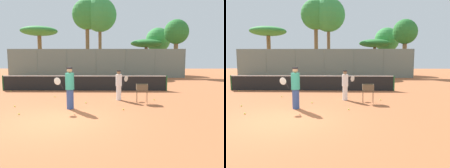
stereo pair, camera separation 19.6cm
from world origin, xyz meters
TOP-DOWN VIEW (x-y plane):
  - ground_plane at (0.00, 0.00)m, footprint 80.00×80.00m
  - tennis_net at (0.00, 7.55)m, footprint 11.69×0.10m
  - back_fence at (0.00, 17.66)m, footprint 20.64×0.08m
  - tree_0 at (8.26, 23.51)m, footprint 3.43×3.43m
  - tree_1 at (6.27, 21.16)m, footprint 4.08×4.08m
  - tree_2 at (-8.32, 23.03)m, footprint 5.03×5.03m
  - tree_3 at (0.16, 22.29)m, footprint 4.50×4.50m
  - tree_4 at (-1.52, 22.17)m, footprint 4.00×4.00m
  - tree_5 at (9.64, 19.33)m, footprint 2.96×2.96m
  - player_white_outfit at (0.11, 1.94)m, footprint 0.85×0.60m
  - player_red_cap at (2.37, 4.07)m, footprint 0.75×0.62m
  - ball_cart at (3.52, 3.28)m, footprint 0.56×0.41m
  - tennis_ball_0 at (-1.39, 4.89)m, footprint 0.07×0.07m
  - tennis_ball_1 at (4.29, 4.04)m, footprint 0.07×0.07m
  - tennis_ball_2 at (-1.76, 0.87)m, footprint 0.07×0.07m
  - tennis_ball_4 at (-5.00, 7.00)m, footprint 0.07×0.07m
  - tennis_ball_6 at (2.51, 1.74)m, footprint 0.07×0.07m
  - tennis_ball_7 at (0.66, 3.16)m, footprint 0.07×0.07m
  - tennis_ball_8 at (-2.59, 2.32)m, footprint 0.07×0.07m
  - parked_car at (4.89, 22.07)m, footprint 4.20×1.70m

SIDE VIEW (x-z plane):
  - ground_plane at x=0.00m, z-range 0.00..0.00m
  - tennis_ball_0 at x=-1.39m, z-range 0.00..0.07m
  - tennis_ball_1 at x=4.29m, z-range 0.00..0.07m
  - tennis_ball_2 at x=-1.76m, z-range 0.00..0.07m
  - tennis_ball_4 at x=-5.00m, z-range 0.00..0.07m
  - tennis_ball_6 at x=2.51m, z-range 0.00..0.07m
  - tennis_ball_7 at x=0.66m, z-range 0.00..0.07m
  - tennis_ball_8 at x=-2.59m, z-range 0.00..0.07m
  - tennis_net at x=0.00m, z-range 0.02..1.09m
  - parked_car at x=4.89m, z-range -0.14..1.46m
  - ball_cart at x=3.52m, z-range 0.25..1.23m
  - player_red_cap at x=2.37m, z-range 0.03..1.66m
  - player_white_outfit at x=0.11m, z-range 0.03..1.92m
  - back_fence at x=0.00m, z-range 0.00..3.34m
  - tree_1 at x=6.27m, z-range 1.76..6.46m
  - tree_0 at x=8.26m, z-range 1.51..8.03m
  - tree_5 at x=9.64m, z-range 1.85..8.79m
  - tree_2 at x=-8.32m, z-range 2.54..9.18m
  - tree_4 at x=-1.52m, z-range 2.91..12.99m
  - tree_3 at x=0.16m, z-range 2.84..13.13m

